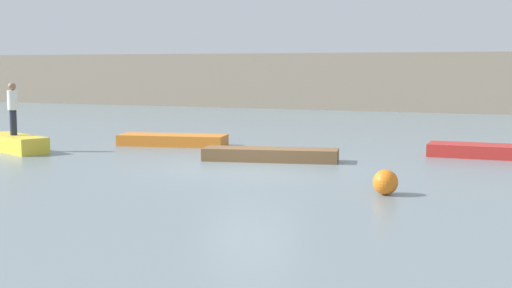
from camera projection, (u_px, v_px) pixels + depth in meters
ground_plane at (250, 169)px, 18.60m from camera, size 120.00×120.00×0.00m
embankment_wall at (411, 82)px, 41.43m from camera, size 80.00×1.20×3.55m
rowboat_yellow at (14, 143)px, 22.43m from camera, size 3.13×2.06×0.52m
rowboat_orange at (173, 140)px, 24.05m from camera, size 3.89×1.86×0.38m
rowboat_brown at (270, 155)px, 20.14m from camera, size 4.05×1.73×0.37m
rowboat_red at (478, 151)px, 21.02m from camera, size 2.96×1.23×0.39m
person_white_shirt at (13, 106)px, 22.29m from camera, size 0.32×0.32×1.70m
mooring_buoy at (385, 182)px, 14.87m from camera, size 0.55×0.55×0.55m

